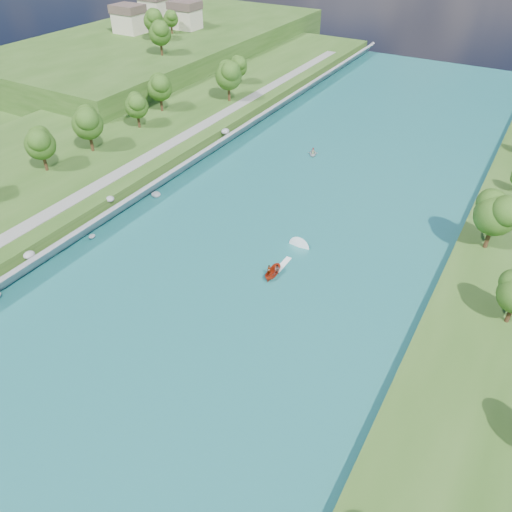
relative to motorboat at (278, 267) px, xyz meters
The scene contains 10 objects.
ground 13.38m from the motorboat, 114.64° to the right, with size 260.00×260.00×0.00m, color #2D5119.
river_water 9.66m from the motorboat, 125.31° to the left, with size 55.00×240.00×0.10m, color #185B5B.
berm_west 56.13m from the motorboat, behind, with size 45.00×240.00×3.50m, color #2D5119.
ridge_west 120.98m from the motorboat, 136.74° to the left, with size 60.00×120.00×9.00m, color #2D5119.
riprap_bank 32.22m from the motorboat, 167.41° to the left, with size 4.11×236.00×4.05m.
riverside_path 38.97m from the motorboat, 168.33° to the left, with size 3.00×200.00×0.10m, color gray.
ridge_houses 129.45m from the motorboat, 137.00° to the left, with size 29.50×29.50×8.40m.
trees_ridge 109.61m from the motorboat, 136.71° to the left, with size 23.26×41.28×10.92m.
motorboat is the anchor object (origin of this frame).
raft 41.76m from the motorboat, 107.87° to the left, with size 3.24×3.72×1.66m.
Camera 1 is at (32.86, -41.13, 47.00)m, focal length 35.00 mm.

